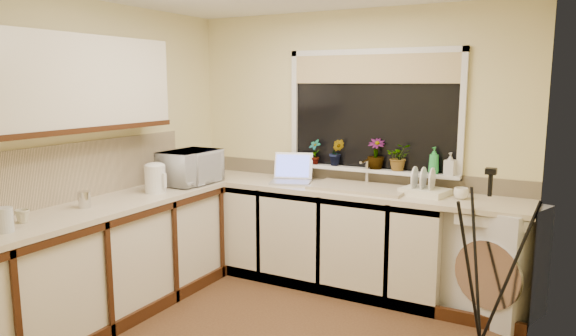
{
  "coord_description": "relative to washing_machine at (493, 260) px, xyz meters",
  "views": [
    {
      "loc": [
        1.77,
        -2.99,
        1.81
      ],
      "look_at": [
        -0.15,
        0.55,
        1.15
      ],
      "focal_mm": 32.7,
      "sensor_mm": 36.0,
      "label": 1
    }
  ],
  "objects": [
    {
      "name": "wall_back",
      "position": [
        -1.31,
        0.27,
        0.79
      ],
      "size": [
        3.2,
        0.0,
        3.2
      ],
      "primitive_type": "plane",
      "rotation": [
        1.57,
        0.0,
        0.0
      ],
      "color": "beige",
      "rests_on": "ground"
    },
    {
      "name": "wall_front",
      "position": [
        -1.31,
        -2.73,
        0.79
      ],
      "size": [
        3.2,
        0.0,
        3.2
      ],
      "primitive_type": "plane",
      "rotation": [
        -1.57,
        0.0,
        0.0
      ],
      "color": "beige",
      "rests_on": "ground"
    },
    {
      "name": "wall_left",
      "position": [
        -2.91,
        -1.23,
        0.79
      ],
      "size": [
        0.0,
        3.0,
        3.0
      ],
      "primitive_type": "plane",
      "rotation": [
        1.57,
        0.0,
        1.57
      ],
      "color": "beige",
      "rests_on": "ground"
    },
    {
      "name": "wall_right",
      "position": [
        0.29,
        -1.23,
        0.79
      ],
      "size": [
        0.0,
        3.0,
        3.0
      ],
      "primitive_type": "plane",
      "rotation": [
        1.57,
        0.0,
        -1.57
      ],
      "color": "beige",
      "rests_on": "ground"
    },
    {
      "name": "base_cabinet_back",
      "position": [
        -1.64,
        -0.03,
        -0.01
      ],
      "size": [
        2.55,
        0.6,
        0.86
      ],
      "primitive_type": "cube",
      "color": "silver",
      "rests_on": "floor"
    },
    {
      "name": "base_cabinet_left",
      "position": [
        -2.61,
        -1.53,
        -0.01
      ],
      "size": [
        0.54,
        2.4,
        0.86
      ],
      "primitive_type": "cube",
      "color": "silver",
      "rests_on": "floor"
    },
    {
      "name": "worktop_back",
      "position": [
        -1.31,
        -0.03,
        0.44
      ],
      "size": [
        3.2,
        0.6,
        0.04
      ],
      "primitive_type": "cube",
      "color": "beige",
      "rests_on": "base_cabinet_back"
    },
    {
      "name": "worktop_left",
      "position": [
        -2.61,
        -1.53,
        0.44
      ],
      "size": [
        0.6,
        2.4,
        0.04
      ],
      "primitive_type": "cube",
      "color": "beige",
      "rests_on": "base_cabinet_left"
    },
    {
      "name": "upper_cabinet",
      "position": [
        -2.75,
        -1.68,
        1.36
      ],
      "size": [
        0.28,
        1.9,
        0.7
      ],
      "primitive_type": "cube",
      "color": "silver",
      "rests_on": "wall_left"
    },
    {
      "name": "splashback_left",
      "position": [
        -2.9,
        -1.53,
        0.69
      ],
      "size": [
        0.02,
        2.4,
        0.45
      ],
      "primitive_type": "cube",
      "color": "beige",
      "rests_on": "wall_left"
    },
    {
      "name": "splashback_back",
      "position": [
        -1.31,
        0.25,
        0.53
      ],
      "size": [
        3.2,
        0.02,
        0.14
      ],
      "primitive_type": "cube",
      "color": "beige",
      "rests_on": "wall_back"
    },
    {
      "name": "window_glass",
      "position": [
        -1.11,
        0.25,
        1.11
      ],
      "size": [
        1.5,
        0.02,
        1.0
      ],
      "primitive_type": "cube",
      "color": "black",
      "rests_on": "wall_back"
    },
    {
      "name": "window_blind",
      "position": [
        -1.11,
        0.23,
        1.49
      ],
      "size": [
        1.5,
        0.02,
        0.25
      ],
      "primitive_type": "cube",
      "color": "tan",
      "rests_on": "wall_back"
    },
    {
      "name": "windowsill",
      "position": [
        -1.11,
        0.2,
        0.6
      ],
      "size": [
        1.6,
        0.14,
        0.03
      ],
      "primitive_type": "cube",
      "color": "white",
      "rests_on": "wall_back"
    },
    {
      "name": "sink",
      "position": [
        -1.11,
        -0.03,
        0.47
      ],
      "size": [
        0.82,
        0.46,
        0.03
      ],
      "primitive_type": "cube",
      "color": "tan",
      "rests_on": "worktop_back"
    },
    {
      "name": "faucet",
      "position": [
        -1.11,
        0.15,
        0.58
      ],
      "size": [
        0.03,
        0.03,
        0.24
      ],
      "primitive_type": "cylinder",
      "color": "silver",
      "rests_on": "worktop_back"
    },
    {
      "name": "washing_machine",
      "position": [
        0.0,
        0.0,
        0.0
      ],
      "size": [
        0.79,
        0.78,
        0.88
      ],
      "primitive_type": "cube",
      "rotation": [
        0.0,
        0.0,
        -0.35
      ],
      "color": "silver",
      "rests_on": "floor"
    },
    {
      "name": "laptop",
      "position": [
        -1.78,
        -0.02,
        0.53
      ],
      "size": [
        0.46,
        0.46,
        0.26
      ],
      "rotation": [
        0.0,
        0.0,
        0.34
      ],
      "color": "#ABABB3",
      "rests_on": "worktop_back"
    },
    {
      "name": "kettle",
      "position": [
        -2.55,
        -0.99,
        0.57
      ],
      "size": [
        0.17,
        0.17,
        0.23
      ],
      "primitive_type": "cylinder",
      "color": "white",
      "rests_on": "worktop_left"
    },
    {
      "name": "dish_rack",
      "position": [
        -0.56,
        -0.0,
        0.49
      ],
      "size": [
        0.41,
        0.34,
        0.05
      ],
      "primitive_type": "cube",
      "rotation": [
        0.0,
        0.0,
        -0.22
      ],
      "color": "white",
      "rests_on": "worktop_back"
    },
    {
      "name": "tripod",
      "position": [
        0.01,
        -0.56,
        0.18
      ],
      "size": [
        0.63,
        0.63,
        1.25
      ],
      "primitive_type": null,
      "rotation": [
        0.0,
        0.0,
        0.01
      ],
      "color": "black",
      "rests_on": "floor"
    },
    {
      "name": "glass_jug",
      "position": [
        -2.55,
        -2.32,
        0.54
      ],
      "size": [
        0.11,
        0.11,
        0.15
      ],
      "primitive_type": "cylinder",
      "color": "silver",
      "rests_on": "worktop_left"
    },
    {
      "name": "steel_jar",
      "position": [
        -2.64,
        -1.64,
        0.52
      ],
      "size": [
        0.09,
        0.09,
        0.12
      ],
      "primitive_type": "cylinder",
      "color": "silver",
      "rests_on": "worktop_left"
    },
    {
      "name": "microwave",
      "position": [
        -2.55,
        -0.54,
        0.61
      ],
      "size": [
        0.37,
        0.55,
        0.3
      ],
      "primitive_type": "imported",
      "rotation": [
        0.0,
        0.0,
        1.57
      ],
      "color": "white",
      "rests_on": "worktop_left"
    },
    {
      "name": "plant_a",
      "position": [
        -1.63,
        0.17,
        0.73
      ],
      "size": [
        0.14,
        0.12,
        0.23
      ],
      "primitive_type": "imported",
      "rotation": [
        0.0,
        0.0,
        -0.3
      ],
      "color": "#999999",
      "rests_on": "windowsill"
    },
    {
      "name": "plant_b",
      "position": [
        -1.42,
        0.18,
        0.73
      ],
      "size": [
        0.16,
        0.14,
        0.25
      ],
      "primitive_type": "imported",
      "rotation": [
        0.0,
        0.0,
        0.28
      ],
      "color": "#999999",
      "rests_on": "windowsill"
    },
    {
      "name": "plant_c",
      "position": [
        -1.05,
        0.18,
        0.75
      ],
      "size": [
        0.18,
        0.18,
        0.27
      ],
      "primitive_type": "imported",
      "rotation": [
        0.0,
        0.0,
        0.23
      ],
      "color": "#999999",
      "rests_on": "windowsill"
    },
    {
      "name": "plant_d",
      "position": [
        -0.84,
        0.19,
        0.73
      ],
      "size": [
        0.26,
        0.25,
        0.24
      ],
      "primitive_type": "imported",
      "rotation": [
        0.0,
        0.0,
        0.35
      ],
      "color": "#999999",
      "rests_on": "windowsill"
    },
    {
      "name": "soap_bottle_green",
      "position": [
        -0.54,
        0.18,
        0.72
      ],
      "size": [
        0.1,
        0.1,
        0.23
      ],
      "primitive_type": "imported",
      "rotation": [
        0.0,
        0.0,
        -0.2
      ],
      "color": "green",
      "rests_on": "windowsill"
    },
    {
      "name": "soap_bottle_clear",
      "position": [
        -0.4,
        0.18,
        0.7
      ],
      "size": [
        0.09,
        0.1,
        0.19
      ],
      "primitive_type": "imported",
      "rotation": [
        0.0,
        0.0,
        -0.13
      ],
      "color": "#999999",
      "rests_on": "windowsill"
    },
    {
      "name": "cup_back",
      "position": [
        -0.27,
        -0.02,
        0.51
      ],
      "size": [
        0.14,
        0.14,
        0.09
      ],
      "primitive_type": "imported",
      "rotation": [
        0.0,
        0.0,
        -0.29
      ],
      "color": "white",
      "rests_on": "worktop_back"
    },
    {
      "name": "cup_left",
      "position": [
        -2.66,
        -2.12,
        0.5
      ],
      "size": [
        0.11,
        0.11,
        0.09
      ],
      "primitive_type": "imported",
      "rotation": [
        0.0,
        0.0,
        -0.17
      ],
      "color": "beige",
      "rests_on": "worktop_left"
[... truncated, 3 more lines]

